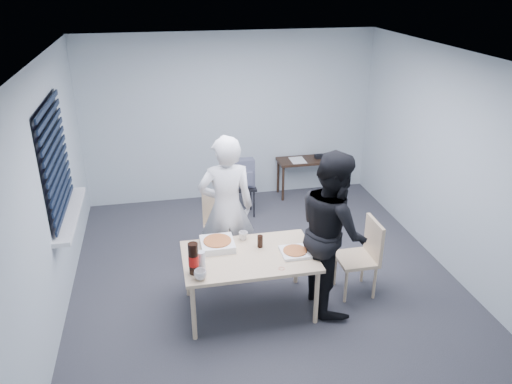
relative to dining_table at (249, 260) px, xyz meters
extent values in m
plane|color=#2F2F35|center=(0.29, 0.52, -0.61)|extent=(5.00, 5.00, 0.00)
plane|color=white|center=(0.29, 0.52, 1.99)|extent=(5.00, 5.00, 0.00)
plane|color=silver|center=(0.29, 3.02, 0.69)|extent=(4.50, 0.00, 4.50)
plane|color=silver|center=(0.29, -1.98, 0.69)|extent=(4.50, 0.00, 4.50)
plane|color=silver|center=(-1.96, 0.52, 0.69)|extent=(0.00, 5.00, 5.00)
plane|color=silver|center=(2.54, 0.52, 0.69)|extent=(0.00, 5.00, 5.00)
plane|color=black|center=(-1.94, 0.92, 0.94)|extent=(0.00, 1.30, 1.30)
cube|color=black|center=(-1.91, 0.92, 0.94)|extent=(0.04, 1.30, 1.25)
cube|color=silver|center=(-1.87, 0.92, 0.27)|extent=(0.18, 1.42, 0.05)
cube|color=#D1B18B|center=(0.00, 0.00, 0.04)|extent=(1.38, 0.88, 0.04)
cylinder|color=#D1B18B|center=(-0.63, -0.38, -0.29)|extent=(0.05, 0.05, 0.64)
cylinder|color=#D1B18B|center=(-0.63, 0.38, -0.29)|extent=(0.05, 0.05, 0.64)
cylinder|color=#D1B18B|center=(0.63, -0.38, -0.29)|extent=(0.05, 0.05, 0.64)
cylinder|color=#D1B18B|center=(0.63, 0.38, -0.29)|extent=(0.05, 0.05, 0.64)
cube|color=#D1B18B|center=(-0.15, 1.01, -0.18)|extent=(0.42, 0.42, 0.04)
cube|color=#D1B18B|center=(-0.15, 1.20, 0.06)|extent=(0.42, 0.04, 0.44)
cylinder|color=#D1B18B|center=(-0.32, 0.84, -0.41)|extent=(0.03, 0.03, 0.41)
cylinder|color=#D1B18B|center=(-0.32, 1.18, -0.41)|extent=(0.03, 0.03, 0.41)
cylinder|color=#D1B18B|center=(0.02, 0.84, -0.41)|extent=(0.03, 0.03, 0.41)
cylinder|color=#D1B18B|center=(0.02, 1.18, -0.41)|extent=(0.03, 0.03, 0.41)
cube|color=#D1B18B|center=(1.23, 0.06, -0.18)|extent=(0.42, 0.42, 0.04)
cube|color=#D1B18B|center=(1.42, 0.06, 0.06)|extent=(0.04, 0.42, 0.44)
cylinder|color=#D1B18B|center=(1.06, -0.11, -0.41)|extent=(0.03, 0.03, 0.41)
cylinder|color=#D1B18B|center=(1.06, 0.23, -0.41)|extent=(0.03, 0.03, 0.41)
cylinder|color=#D1B18B|center=(1.40, -0.11, -0.41)|extent=(0.03, 0.03, 0.41)
cylinder|color=#D1B18B|center=(1.40, 0.23, -0.41)|extent=(0.03, 0.03, 0.41)
imported|color=silver|center=(-0.13, 0.71, 0.27)|extent=(0.65, 0.42, 1.77)
imported|color=black|center=(0.89, -0.04, 0.27)|extent=(0.47, 0.86, 1.77)
cube|color=#342315|center=(1.48, 2.80, -0.02)|extent=(0.92, 0.41, 0.04)
cylinder|color=#342315|center=(1.06, 2.64, -0.33)|extent=(0.04, 0.04, 0.57)
cylinder|color=#342315|center=(1.06, 2.97, -0.33)|extent=(0.04, 0.04, 0.57)
cylinder|color=#342315|center=(1.90, 2.64, -0.33)|extent=(0.04, 0.04, 0.57)
cylinder|color=#342315|center=(1.90, 2.97, -0.33)|extent=(0.04, 0.04, 0.57)
cube|color=black|center=(0.36, 2.27, -0.17)|extent=(0.33, 0.33, 0.04)
cylinder|color=black|center=(0.23, 2.15, -0.40)|extent=(0.04, 0.04, 0.42)
cylinder|color=black|center=(0.23, 2.40, -0.40)|extent=(0.04, 0.04, 0.42)
cylinder|color=black|center=(0.49, 2.15, -0.40)|extent=(0.04, 0.04, 0.42)
cylinder|color=black|center=(0.49, 2.40, -0.40)|extent=(0.04, 0.04, 0.42)
cube|color=slate|center=(0.36, 2.27, 0.06)|extent=(0.30, 0.16, 0.43)
cube|color=slate|center=(0.36, 2.16, 0.01)|extent=(0.22, 0.06, 0.20)
cube|color=white|center=(-0.30, 0.23, 0.08)|extent=(0.35, 0.35, 0.04)
cube|color=white|center=(-0.30, 0.23, 0.12)|extent=(0.35, 0.35, 0.04)
cylinder|color=#CC7F38|center=(-0.30, 0.23, 0.14)|extent=(0.30, 0.30, 0.01)
cube|color=white|center=(0.48, -0.07, 0.08)|extent=(0.29, 0.29, 0.03)
cylinder|color=#CC7F38|center=(0.48, -0.07, 0.10)|extent=(0.25, 0.25, 0.01)
imported|color=silver|center=(-0.54, -0.34, 0.11)|extent=(0.17, 0.17, 0.10)
imported|color=silver|center=(0.00, 0.33, 0.11)|extent=(0.10, 0.10, 0.09)
cylinder|color=black|center=(0.15, 0.14, 0.13)|extent=(0.07, 0.07, 0.14)
cylinder|color=black|center=(-0.59, -0.22, 0.23)|extent=(0.10, 0.10, 0.33)
cylinder|color=red|center=(-0.59, -0.22, 0.20)|extent=(0.10, 0.10, 0.11)
cylinder|color=silver|center=(-0.51, -0.15, 0.15)|extent=(0.09, 0.09, 0.19)
torus|color=red|center=(0.27, -0.32, 0.06)|extent=(0.06, 0.06, 0.00)
cube|color=white|center=(1.33, 2.78, 0.00)|extent=(0.28, 0.34, 0.01)
cube|color=black|center=(1.70, 2.81, 0.03)|extent=(0.16, 0.14, 0.06)
camera|label=1|loc=(-0.84, -4.41, 2.79)|focal=35.00mm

